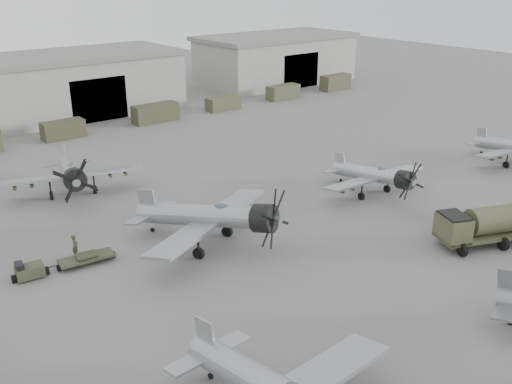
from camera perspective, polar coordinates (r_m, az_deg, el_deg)
ground at (r=42.34m, az=17.66°, el=-7.94°), size 220.00×220.00×0.00m
hangar_center at (r=88.76m, az=-17.32°, el=10.39°), size 29.00×14.80×8.70m
hangar_right at (r=108.35m, az=2.00°, el=13.19°), size 29.00×14.80×8.70m
support_truck_3 at (r=75.98m, az=-18.73°, el=5.93°), size 5.22×2.20×2.24m
support_truck_4 at (r=81.15m, az=-10.02°, el=7.79°), size 6.50×2.20×2.50m
support_truck_5 at (r=87.15m, az=-3.32°, el=8.84°), size 5.25×2.20×1.96m
support_truck_6 at (r=94.44m, az=2.73°, el=9.94°), size 5.67×2.20×2.28m
support_truck_7 at (r=102.75m, az=7.96°, el=10.81°), size 5.78×2.20×2.62m
aircraft_mid_1 at (r=43.21m, az=-4.18°, el=-2.49°), size 13.74×12.45×5.62m
aircraft_mid_2 at (r=54.25m, az=11.99°, el=1.61°), size 11.29×10.16×4.51m
aircraft_far_0 at (r=55.52m, az=-18.01°, el=1.83°), size 13.10×11.79×5.23m
fuel_tanker at (r=47.38m, az=22.01°, el=-2.93°), size 8.29×5.45×3.05m
tug_trailer at (r=42.96m, az=-19.73°, el=-6.98°), size 6.91×2.06×1.37m
ground_crew at (r=44.41m, az=-17.64°, el=-5.14°), size 0.63×0.78×1.86m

